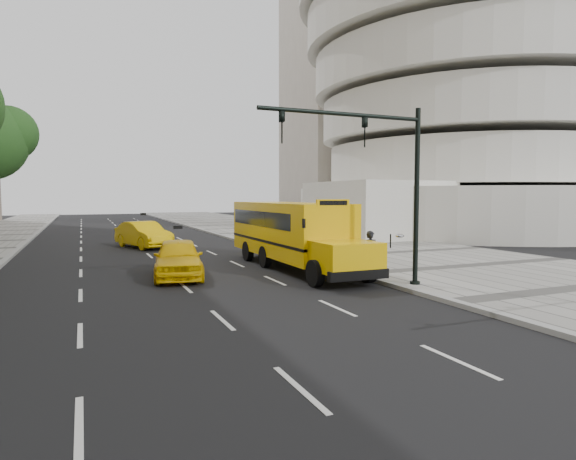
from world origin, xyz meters
name	(u,v)px	position (x,y,z in m)	size (l,w,h in m)	color
ground	(186,267)	(0.00, 0.00, 0.00)	(140.00, 140.00, 0.00)	black
sidewalk_museum	(398,253)	(12.00, 0.00, 0.07)	(12.00, 140.00, 0.15)	gray
curb_museum	(302,259)	(6.00, 0.00, 0.07)	(0.30, 140.00, 0.15)	gray
guggenheim	(431,97)	(29.37, 18.51, 13.58)	(33.20, 42.20, 35.00)	silver
school_bus	(290,229)	(4.50, -1.90, 1.76)	(2.96, 11.56, 3.19)	#EAB305
taxi_near	(178,258)	(-0.83, -2.76, 0.80)	(1.88, 4.68, 1.59)	#F3C105
taxi_far	(144,235)	(-0.79, 9.45, 0.83)	(1.77, 5.06, 1.67)	#F3C105
pedestrian	(371,252)	(6.35, -5.87, 1.03)	(0.64, 0.42, 1.76)	black
traffic_signal	(384,173)	(5.19, -8.40, 4.09)	(6.18, 0.36, 6.40)	black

